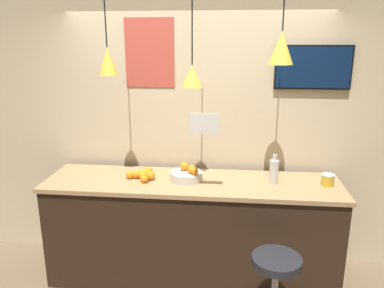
{
  "coord_description": "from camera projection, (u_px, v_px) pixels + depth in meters",
  "views": [
    {
      "loc": [
        0.33,
        -2.53,
        2.24
      ],
      "look_at": [
        0.0,
        0.65,
        1.35
      ],
      "focal_mm": 35.0,
      "sensor_mm": 36.0,
      "label": 1
    }
  ],
  "objects": [
    {
      "name": "spread_jar",
      "position": [
        328.0,
        180.0,
        3.3
      ],
      "size": [
        0.11,
        0.11,
        0.1
      ],
      "color": "gold",
      "rests_on": "service_counter"
    },
    {
      "name": "pendant_lamp_middle",
      "position": [
        192.0,
        75.0,
        3.17
      ],
      "size": [
        0.18,
        0.18,
        0.95
      ],
      "color": "black"
    },
    {
      "name": "orange_pile",
      "position": [
        143.0,
        174.0,
        3.47
      ],
      "size": [
        0.28,
        0.27,
        0.09
      ],
      "color": "orange",
      "rests_on": "service_counter"
    },
    {
      "name": "back_wall",
      "position": [
        197.0,
        122.0,
        3.73
      ],
      "size": [
        8.0,
        0.06,
        2.9
      ],
      "color": "beige",
      "rests_on": "ground_plane"
    },
    {
      "name": "pendant_lamp_left",
      "position": [
        108.0,
        61.0,
        3.21
      ],
      "size": [
        0.16,
        0.16,
        0.86
      ],
      "color": "black"
    },
    {
      "name": "hanging_menu_board",
      "position": [
        204.0,
        124.0,
        2.99
      ],
      "size": [
        0.24,
        0.01,
        0.17
      ],
      "color": "white"
    },
    {
      "name": "pendant_lamp_right",
      "position": [
        281.0,
        48.0,
        3.03
      ],
      "size": [
        0.2,
        0.2,
        0.76
      ],
      "color": "black"
    },
    {
      "name": "bar_stool",
      "position": [
        275.0,
        282.0,
        2.83
      ],
      "size": [
        0.4,
        0.4,
        0.68
      ],
      "color": "#B7B7BC",
      "rests_on": "ground_plane"
    },
    {
      "name": "service_counter",
      "position": [
        192.0,
        230.0,
        3.55
      ],
      "size": [
        2.69,
        0.69,
        1.0
      ],
      "color": "black",
      "rests_on": "ground_plane"
    },
    {
      "name": "fruit_bowl",
      "position": [
        187.0,
        175.0,
        3.43
      ],
      "size": [
        0.3,
        0.3,
        0.16
      ],
      "color": "beige",
      "rests_on": "service_counter"
    },
    {
      "name": "wall_poster",
      "position": [
        150.0,
        53.0,
        3.56
      ],
      "size": [
        0.47,
        0.01,
        0.65
      ],
      "color": "#C64C3D"
    },
    {
      "name": "juice_bottle",
      "position": [
        274.0,
        171.0,
        3.33
      ],
      "size": [
        0.08,
        0.08,
        0.27
      ],
      "color": "silver",
      "rests_on": "service_counter"
    },
    {
      "name": "mounted_tv",
      "position": [
        313.0,
        67.0,
        3.42
      ],
      "size": [
        0.69,
        0.04,
        0.4
      ],
      "color": "black"
    }
  ]
}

